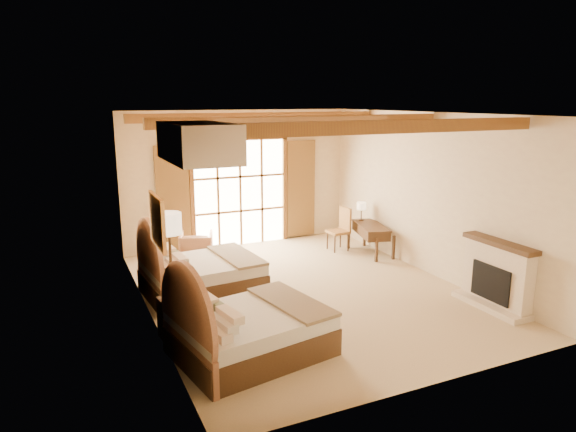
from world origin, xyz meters
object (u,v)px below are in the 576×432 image
armchair (196,247)px  desk (370,238)px  bed_near (241,329)px  nightstand (180,319)px  bed_far (194,273)px

armchair → desk: size_ratio=0.52×
bed_near → desk: bed_near is taller
nightstand → desk: (4.91, 2.43, 0.05)m
nightstand → armchair: armchair is taller
desk → bed_far: bearing=-154.3°
nightstand → armchair: size_ratio=0.87×
bed_near → bed_far: 2.51m
nightstand → armchair: bearing=63.3°
bed_near → desk: (4.26, 3.30, -0.03)m
bed_near → nightstand: bed_near is taller
bed_far → bed_near: bearing=-94.9°
nightstand → armchair: 3.71m
bed_far → armchair: bed_far is taller
bed_near → armchair: size_ratio=3.17×
bed_far → desk: size_ratio=1.57×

